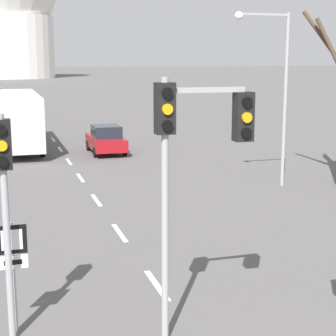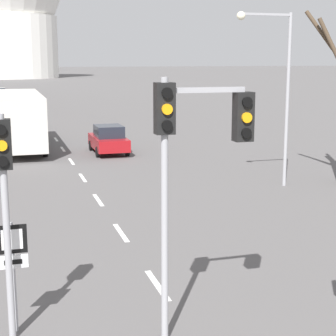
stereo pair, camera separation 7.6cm
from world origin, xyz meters
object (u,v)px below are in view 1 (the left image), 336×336
(street_lamp_right, at_px, (275,79))
(sedan_near_left, at_px, (16,120))
(traffic_signal_centre_tall, at_px, (192,144))
(route_sign_post, at_px, (13,259))
(city_bus, at_px, (18,116))
(traffic_signal_near_left, at_px, (4,185))
(sedan_near_right, at_px, (106,139))

(street_lamp_right, bearing_deg, sedan_near_left, 113.28)
(traffic_signal_centre_tall, xyz_separation_m, sedan_near_left, (-2.28, 35.87, -3.19))
(route_sign_post, height_order, city_bus, city_bus)
(traffic_signal_near_left, distance_m, sedan_near_right, 22.90)
(sedan_near_left, xyz_separation_m, city_bus, (-0.12, -9.71, 1.25))
(route_sign_post, relative_size, sedan_near_left, 0.57)
(traffic_signal_centre_tall, height_order, route_sign_post, traffic_signal_centre_tall)
(traffic_signal_near_left, distance_m, traffic_signal_centre_tall, 3.70)
(traffic_signal_near_left, bearing_deg, city_bus, 87.52)
(sedan_near_right, distance_m, city_bus, 6.04)
(traffic_signal_near_left, bearing_deg, sedan_near_left, 88.01)
(traffic_signal_centre_tall, xyz_separation_m, city_bus, (-2.40, 26.16, -1.94))
(route_sign_post, distance_m, city_bus, 24.92)
(street_lamp_right, xyz_separation_m, sedan_near_left, (-10.26, 23.84, -3.91))
(traffic_signal_near_left, height_order, sedan_near_right, traffic_signal_near_left)
(traffic_signal_centre_tall, relative_size, sedan_near_left, 1.27)
(sedan_near_left, relative_size, city_bus, 0.38)
(route_sign_post, xyz_separation_m, sedan_near_right, (5.95, 21.64, -0.76))
(route_sign_post, bearing_deg, street_lamp_right, 43.39)
(route_sign_post, xyz_separation_m, city_bus, (1.00, 24.90, 0.45))
(traffic_signal_centre_tall, height_order, street_lamp_right, street_lamp_right)
(traffic_signal_near_left, xyz_separation_m, sedan_near_right, (6.04, 21.97, -2.36))
(traffic_signal_near_left, bearing_deg, sedan_near_right, 74.63)
(sedan_near_right, bearing_deg, city_bus, 146.65)
(traffic_signal_near_left, bearing_deg, traffic_signal_centre_tall, -15.10)
(sedan_near_right, relative_size, city_bus, 0.38)
(traffic_signal_centre_tall, distance_m, sedan_near_left, 36.08)
(street_lamp_right, bearing_deg, traffic_signal_near_left, -135.99)
(sedan_near_left, bearing_deg, sedan_near_right, -69.59)
(traffic_signal_near_left, relative_size, route_sign_post, 1.94)
(sedan_near_left, distance_m, city_bus, 9.79)
(traffic_signal_centre_tall, height_order, sedan_near_right, traffic_signal_centre_tall)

